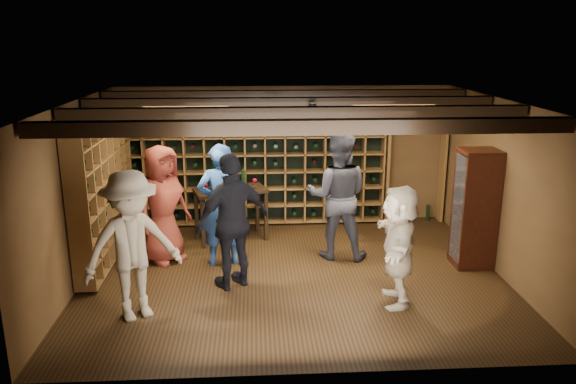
{
  "coord_description": "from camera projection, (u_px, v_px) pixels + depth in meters",
  "views": [
    {
      "loc": [
        -0.54,
        -7.54,
        3.37
      ],
      "look_at": [
        -0.06,
        0.2,
        1.19
      ],
      "focal_mm": 35.0,
      "sensor_mm": 36.0,
      "label": 1
    }
  ],
  "objects": [
    {
      "name": "wine_rack_back",
      "position": [
        255.0,
        163.0,
        10.09
      ],
      "size": [
        4.65,
        0.3,
        2.2
      ],
      "color": "brown",
      "rests_on": "ground"
    },
    {
      "name": "room_shell",
      "position": [
        293.0,
        108.0,
        7.59
      ],
      "size": [
        6.0,
        6.0,
        6.0
      ],
      "color": "brown",
      "rests_on": "ground"
    },
    {
      "name": "guest_red_floral",
      "position": [
        163.0,
        204.0,
        8.45
      ],
      "size": [
        1.02,
        1.05,
        1.81
      ],
      "primitive_type": "imported",
      "rotation": [
        0.0,
        0.0,
        0.84
      ],
      "color": "maroon",
      "rests_on": "ground"
    },
    {
      "name": "tasting_table",
      "position": [
        230.0,
        195.0,
        9.39
      ],
      "size": [
        1.3,
        0.91,
        1.17
      ],
      "rotation": [
        0.0,
        0.0,
        0.3
      ],
      "color": "black",
      "rests_on": "ground"
    },
    {
      "name": "guest_khaki",
      "position": [
        132.0,
        246.0,
        6.72
      ],
      "size": [
        1.39,
        1.19,
        1.86
      ],
      "primitive_type": "imported",
      "rotation": [
        0.0,
        0.0,
        0.52
      ],
      "color": "#83755B",
      "rests_on": "ground"
    },
    {
      "name": "ground",
      "position": [
        293.0,
        274.0,
        8.19
      ],
      "size": [
        6.0,
        6.0,
        0.0
      ],
      "primitive_type": "plane",
      "color": "black",
      "rests_on": "ground"
    },
    {
      "name": "display_cabinet",
      "position": [
        475.0,
        211.0,
        8.31
      ],
      "size": [
        0.55,
        0.5,
        1.75
      ],
      "color": "#33120A",
      "rests_on": "ground"
    },
    {
      "name": "guest_beige",
      "position": [
        399.0,
        245.0,
        7.14
      ],
      "size": [
        0.67,
        1.52,
        1.58
      ],
      "primitive_type": "imported",
      "rotation": [
        0.0,
        0.0,
        4.57
      ],
      "color": "#BFAC8C",
      "rests_on": "ground"
    },
    {
      "name": "man_blue_shirt",
      "position": [
        221.0,
        205.0,
        8.35
      ],
      "size": [
        0.76,
        0.58,
        1.86
      ],
      "primitive_type": "imported",
      "rotation": [
        0.0,
        0.0,
        3.36
      ],
      "color": "navy",
      "rests_on": "ground"
    },
    {
      "name": "crate_shelf",
      "position": [
        417.0,
        138.0,
        10.14
      ],
      "size": [
        1.2,
        0.32,
        2.07
      ],
      "color": "brown",
      "rests_on": "ground"
    },
    {
      "name": "guest_woman_black",
      "position": [
        233.0,
        222.0,
        7.57
      ],
      "size": [
        1.18,
        0.97,
        1.88
      ],
      "primitive_type": "imported",
      "rotation": [
        0.0,
        0.0,
        3.7
      ],
      "color": "black",
      "rests_on": "ground"
    },
    {
      "name": "wine_rack_left",
      "position": [
        104.0,
        187.0,
        8.51
      ],
      "size": [
        0.3,
        2.65,
        2.2
      ],
      "color": "brown",
      "rests_on": "ground"
    },
    {
      "name": "man_grey_suit",
      "position": [
        338.0,
        196.0,
        8.6
      ],
      "size": [
        1.09,
        0.92,
        1.98
      ],
      "primitive_type": "imported",
      "rotation": [
        0.0,
        0.0,
        2.95
      ],
      "color": "black",
      "rests_on": "ground"
    }
  ]
}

